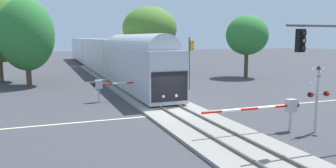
{
  "coord_description": "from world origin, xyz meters",
  "views": [
    {
      "loc": [
        -8.45,
        -20.62,
        5.19
      ],
      "look_at": [
        -0.43,
        0.64,
        2.0
      ],
      "focal_mm": 35.73,
      "sensor_mm": 36.0,
      "label": 1
    }
  ],
  "objects_px": {
    "maple_right_background": "(247,35)",
    "oak_behind_train": "(26,34)",
    "crossing_gate_far": "(108,85)",
    "elm_centre_background": "(150,29)",
    "crossing_gate_near": "(281,107)",
    "commuter_train": "(101,54)",
    "crossing_signal_mast": "(318,92)",
    "traffic_signal_far_side": "(191,55)"
  },
  "relations": [
    {
      "from": "maple_right_background",
      "to": "oak_behind_train",
      "type": "relative_size",
      "value": 0.86
    },
    {
      "from": "maple_right_background",
      "to": "crossing_gate_far",
      "type": "bearing_deg",
      "value": -152.75
    },
    {
      "from": "oak_behind_train",
      "to": "crossing_gate_far",
      "type": "bearing_deg",
      "value": -61.38
    },
    {
      "from": "elm_centre_background",
      "to": "oak_behind_train",
      "type": "xyz_separation_m",
      "value": [
        -15.68,
        -6.82,
        -0.91
      ]
    },
    {
      "from": "crossing_gate_near",
      "to": "crossing_gate_far",
      "type": "relative_size",
      "value": 0.95
    },
    {
      "from": "commuter_train",
      "to": "maple_right_background",
      "type": "height_order",
      "value": "maple_right_background"
    },
    {
      "from": "crossing_gate_near",
      "to": "elm_centre_background",
      "type": "xyz_separation_m",
      "value": [
        2.22,
        30.53,
        5.0
      ]
    },
    {
      "from": "maple_right_background",
      "to": "oak_behind_train",
      "type": "height_order",
      "value": "oak_behind_train"
    },
    {
      "from": "commuter_train",
      "to": "elm_centre_background",
      "type": "bearing_deg",
      "value": -45.83
    },
    {
      "from": "maple_right_background",
      "to": "elm_centre_background",
      "type": "bearing_deg",
      "value": 142.43
    },
    {
      "from": "commuter_train",
      "to": "crossing_signal_mast",
      "type": "bearing_deg",
      "value": -81.8
    },
    {
      "from": "traffic_signal_far_side",
      "to": "maple_right_background",
      "type": "distance_m",
      "value": 13.23
    },
    {
      "from": "crossing_signal_mast",
      "to": "traffic_signal_far_side",
      "type": "distance_m",
      "value": 16.33
    },
    {
      "from": "commuter_train",
      "to": "crossing_signal_mast",
      "type": "relative_size",
      "value": 16.8
    },
    {
      "from": "crossing_gate_near",
      "to": "traffic_signal_far_side",
      "type": "height_order",
      "value": "traffic_signal_far_side"
    },
    {
      "from": "crossing_gate_far",
      "to": "traffic_signal_far_side",
      "type": "distance_m",
      "value": 9.66
    },
    {
      "from": "traffic_signal_far_side",
      "to": "maple_right_background",
      "type": "height_order",
      "value": "maple_right_background"
    },
    {
      "from": "commuter_train",
      "to": "oak_behind_train",
      "type": "distance_m",
      "value": 16.4
    },
    {
      "from": "elm_centre_background",
      "to": "traffic_signal_far_side",
      "type": "bearing_deg",
      "value": -92.13
    },
    {
      "from": "commuter_train",
      "to": "crossing_gate_far",
      "type": "distance_m",
      "value": 24.67
    },
    {
      "from": "crossing_gate_far",
      "to": "oak_behind_train",
      "type": "xyz_separation_m",
      "value": [
        -6.3,
        11.54,
        4.09
      ]
    },
    {
      "from": "crossing_gate_far",
      "to": "traffic_signal_far_side",
      "type": "relative_size",
      "value": 1.22
    },
    {
      "from": "crossing_signal_mast",
      "to": "oak_behind_train",
      "type": "xyz_separation_m",
      "value": [
        -15.22,
        24.49,
        3.21
      ]
    },
    {
      "from": "elm_centre_background",
      "to": "maple_right_background",
      "type": "bearing_deg",
      "value": -37.57
    },
    {
      "from": "crossing_signal_mast",
      "to": "commuter_train",
      "type": "bearing_deg",
      "value": 98.2
    },
    {
      "from": "elm_centre_background",
      "to": "maple_right_background",
      "type": "xyz_separation_m",
      "value": [
        10.54,
        -8.11,
        -0.95
      ]
    },
    {
      "from": "commuter_train",
      "to": "elm_centre_background",
      "type": "relative_size",
      "value": 6.58
    },
    {
      "from": "commuter_train",
      "to": "crossing_gate_near",
      "type": "distance_m",
      "value": 36.74
    },
    {
      "from": "crossing_signal_mast",
      "to": "maple_right_background",
      "type": "relative_size",
      "value": 0.46
    },
    {
      "from": "crossing_gate_far",
      "to": "elm_centre_background",
      "type": "bearing_deg",
      "value": 62.95
    },
    {
      "from": "oak_behind_train",
      "to": "elm_centre_background",
      "type": "bearing_deg",
      "value": 23.52
    },
    {
      "from": "commuter_train",
      "to": "maple_right_background",
      "type": "distance_m",
      "value": 21.79
    },
    {
      "from": "traffic_signal_far_side",
      "to": "commuter_train",
      "type": "bearing_deg",
      "value": 104.08
    },
    {
      "from": "commuter_train",
      "to": "oak_behind_train",
      "type": "height_order",
      "value": "oak_behind_train"
    },
    {
      "from": "commuter_train",
      "to": "traffic_signal_far_side",
      "type": "relative_size",
      "value": 11.97
    },
    {
      "from": "crossing_signal_mast",
      "to": "oak_behind_train",
      "type": "height_order",
      "value": "oak_behind_train"
    },
    {
      "from": "traffic_signal_far_side",
      "to": "oak_behind_train",
      "type": "distance_m",
      "value": 17.32
    },
    {
      "from": "commuter_train",
      "to": "crossing_gate_near",
      "type": "relative_size",
      "value": 10.29
    },
    {
      "from": "crossing_gate_far",
      "to": "maple_right_background",
      "type": "xyz_separation_m",
      "value": [
        19.92,
        10.26,
        4.05
      ]
    },
    {
      "from": "crossing_gate_near",
      "to": "maple_right_background",
      "type": "height_order",
      "value": "maple_right_background"
    },
    {
      "from": "crossing_gate_far",
      "to": "maple_right_background",
      "type": "bearing_deg",
      "value": 27.25
    },
    {
      "from": "traffic_signal_far_side",
      "to": "maple_right_background",
      "type": "xyz_separation_m",
      "value": [
        11.1,
        6.92,
        1.96
      ]
    }
  ]
}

